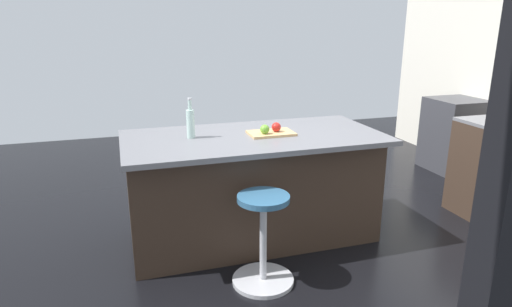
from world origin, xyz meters
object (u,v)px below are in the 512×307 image
Objects in this scene: oven_range at (454,135)px; apple_green at (265,129)px; cutting_board at (271,133)px; apple_red at (276,127)px; water_bottle at (191,122)px; stool_by_window at (263,242)px; kitchen_island at (253,187)px.

oven_range is 3.12m from apple_green.
apple_red reaches higher than cutting_board.
water_bottle is (3.43, 1.00, 0.60)m from oven_range.
apple_red reaches higher than apple_green.
cutting_board is (-0.27, -0.62, 0.62)m from stool_by_window.
water_bottle reaches higher than kitchen_island.
apple_red reaches higher than oven_range.
oven_range is 1.34× the size of stool_by_window.
stool_by_window is at bearing 66.55° from cutting_board.
water_bottle reaches higher than apple_green.
apple_red is at bearing 172.80° from water_bottle.
stool_by_window is 0.92m from cutting_board.
oven_range is 12.03× the size of apple_green.
cutting_board is at bearing -113.45° from stool_by_window.
kitchen_island is 3.11× the size of stool_by_window.
kitchen_island is at bearing -18.92° from apple_red.
oven_range is 0.43× the size of kitchen_island.
cutting_board is (-0.14, 0.06, 0.46)m from kitchen_island.
kitchen_island reaches higher than oven_range.
oven_range is 3.01m from apple_red.
kitchen_island is 5.73× the size of cutting_board.
apple_green is (0.11, 0.04, -0.00)m from apple_red.
stool_by_window is 8.82× the size of apple_red.
kitchen_island is 27.41× the size of apple_red.
apple_green is at bearing -109.20° from stool_by_window.
stool_by_window is 1.08m from water_bottle.
kitchen_island is 0.55m from apple_red.
apple_green is at bearing 124.38° from kitchen_island.
stool_by_window is 1.84× the size of cutting_board.
stool_by_window is 0.96m from apple_red.
apple_green is at bearing 31.82° from cutting_board.
kitchen_island is 0.71m from stool_by_window.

